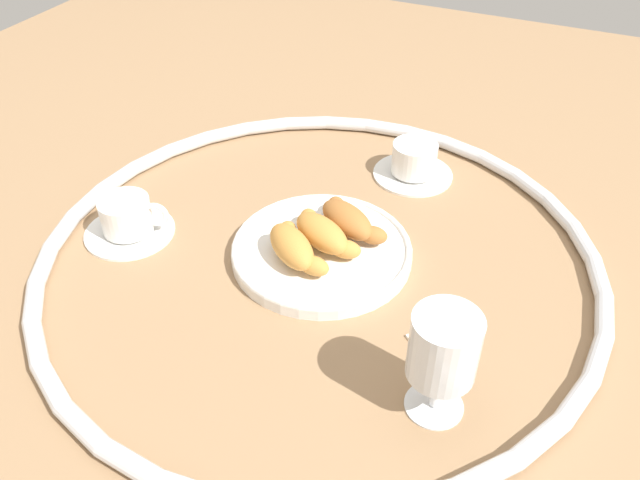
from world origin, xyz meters
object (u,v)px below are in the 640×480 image
at_px(pastry_plate, 320,250).
at_px(coffee_cup_far, 128,219).
at_px(croissant_small, 322,233).
at_px(croissant_extra, 349,220).
at_px(croissant_large, 294,247).
at_px(coffee_cup_near, 414,162).
at_px(juice_glass_left, 443,351).
at_px(sugar_packet, 428,344).

bearing_deg(pastry_plate, coffee_cup_far, -166.05).
bearing_deg(croissant_small, coffee_cup_far, -165.58).
bearing_deg(croissant_small, croissant_extra, 62.50).
bearing_deg(croissant_large, croissant_extra, 62.94).
distance_m(pastry_plate, coffee_cup_near, 0.27).
distance_m(croissant_large, juice_glass_left, 0.29).
bearing_deg(croissant_extra, coffee_cup_far, -159.14).
height_order(croissant_small, sugar_packet, croissant_small).
bearing_deg(croissant_large, coffee_cup_near, 75.82).
distance_m(coffee_cup_near, coffee_cup_far, 0.48).
bearing_deg(pastry_plate, sugar_packet, -28.02).
bearing_deg(croissant_extra, pastry_plate, -117.44).
height_order(pastry_plate, coffee_cup_near, coffee_cup_near).
xyz_separation_m(croissant_large, coffee_cup_far, (-0.26, -0.03, -0.02)).
height_order(pastry_plate, coffee_cup_far, coffee_cup_far).
relative_size(croissant_small, coffee_cup_near, 0.91).
distance_m(pastry_plate, sugar_packet, 0.22).
distance_m(coffee_cup_far, juice_glass_left, 0.53).
height_order(coffee_cup_near, coffee_cup_far, same).
bearing_deg(croissant_extra, juice_glass_left, -49.02).
height_order(croissant_small, croissant_extra, same).
distance_m(croissant_extra, coffee_cup_far, 0.33).
xyz_separation_m(coffee_cup_far, juice_glass_left, (0.51, -0.12, 0.07)).
distance_m(coffee_cup_far, sugar_packet, 0.48).
xyz_separation_m(pastry_plate, coffee_cup_far, (-0.29, -0.07, 0.01)).
bearing_deg(sugar_packet, croissant_extra, -179.63).
relative_size(pastry_plate, coffee_cup_near, 1.93).
relative_size(croissant_large, juice_glass_left, 0.85).
bearing_deg(croissant_extra, croissant_small, -117.50).
xyz_separation_m(croissant_small, sugar_packet, (0.19, -0.11, -0.04)).
bearing_deg(pastry_plate, croissant_small, 63.48).
bearing_deg(croissant_extra, croissant_large, -117.06).
relative_size(croissant_small, juice_glass_left, 0.88).
bearing_deg(juice_glass_left, sugar_packet, 111.79).
xyz_separation_m(croissant_extra, coffee_cup_far, (-0.31, -0.12, -0.02)).
bearing_deg(coffee_cup_far, sugar_packet, -3.92).
distance_m(croissant_small, coffee_cup_near, 0.27).
bearing_deg(coffee_cup_near, juice_glass_left, -69.06).
bearing_deg(croissant_extra, sugar_packet, -41.52).
relative_size(juice_glass_left, sugar_packet, 2.80).
bearing_deg(juice_glass_left, croissant_large, 149.70).
bearing_deg(pastry_plate, croissant_large, -116.63).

